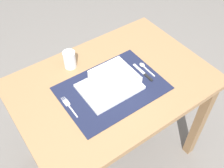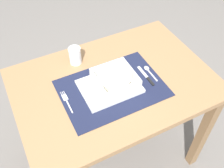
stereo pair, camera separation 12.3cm
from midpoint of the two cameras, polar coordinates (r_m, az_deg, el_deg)
name	(u,v)px [view 2 (the right image)]	position (r m, az deg, el deg)	size (l,w,h in m)	color
ground_plane	(114,152)	(1.86, 2.27, -14.63)	(6.00, 6.00, 0.00)	slate
dining_table	(114,96)	(1.36, 3.02, -2.65)	(0.96, 0.67, 0.71)	#936D47
placemat	(112,88)	(1.25, 2.81, -1.04)	(0.48, 0.34, 0.00)	#191E38
serving_plate	(110,86)	(1.24, 2.28, -0.68)	(0.27, 0.21, 0.02)	white
porridge_bowl	(115,80)	(1.23, 3.52, 0.81)	(0.18, 0.18, 0.06)	white
fork	(66,100)	(1.20, -7.03, -3.64)	(0.02, 0.14, 0.00)	silver
spoon	(148,69)	(1.35, 10.31, 2.98)	(0.02, 0.12, 0.01)	silver
butter_knife	(147,77)	(1.31, 10.20, 1.37)	(0.01, 0.14, 0.01)	black
drinking_glass	(75,56)	(1.35, -5.40, 5.89)	(0.06, 0.06, 0.09)	white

